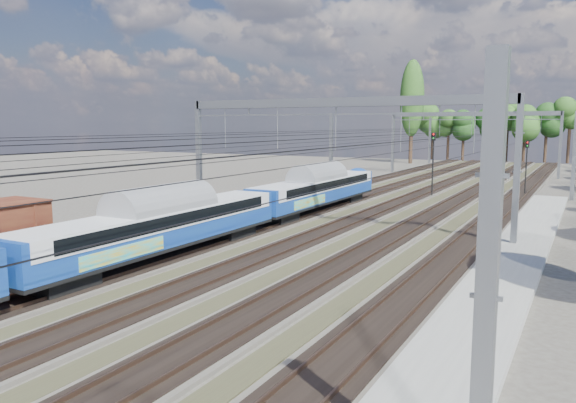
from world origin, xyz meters
The scene contains 9 objects.
track_bed centered at (0.00, 45.00, 0.10)m, with size 21.00×130.00×0.34m.
platform centered at (12.00, 20.00, 0.15)m, with size 3.00×70.00×0.30m, color gray.
catenary centered at (0.33, 52.69, 6.40)m, with size 25.65×130.00×9.00m.
tree_belt centered at (6.52, 93.11, 8.07)m, with size 39.76×99.36×11.60m.
poplar centered at (-14.50, 98.00, 11.89)m, with size 4.40×4.40×19.04m.
emu_train centered at (-4.50, 17.15, 2.33)m, with size 2.71×57.46×3.97m.
worker centered at (1.29, 80.84, 0.77)m, with size 0.56×0.37×1.55m, color black.
signal_near centered at (1.35, 51.12, 4.07)m, with size 0.45×0.41×6.42m.
signal_far centered at (9.44, 56.95, 3.52)m, with size 0.38×0.35×5.56m.
Camera 1 is at (15.25, -4.93, 7.23)m, focal length 35.00 mm.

